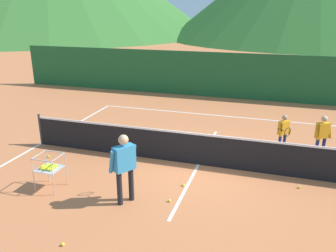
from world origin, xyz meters
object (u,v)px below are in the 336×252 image
Objects in this scene: tennis_net at (199,149)px; student_0 at (284,130)px; student_1 at (322,133)px; tennis_ball_5 at (183,185)px; tennis_ball_6 at (299,187)px; tennis_ball_4 at (169,201)px; instructor at (124,163)px; tennis_ball_3 at (63,244)px; tennis_ball_0 at (49,156)px; ball_cart at (49,167)px.

student_0 is (2.31, 1.68, 0.24)m from tennis_net.
student_1 reaches higher than tennis_ball_5.
student_1 is 2.38m from tennis_ball_6.
instructor is at bearing -163.47° from tennis_ball_4.
tennis_ball_3 is 2.60m from tennis_ball_4.
tennis_ball_4 is 0.84m from tennis_ball_5.
tennis_ball_3 and tennis_ball_6 have the same top height.
student_0 is 18.18× the size of tennis_ball_0.
instructor is 2.12m from ball_cart.
tennis_ball_3 is (-1.71, -4.34, -0.47)m from tennis_net.
tennis_ball_5 is (-2.40, -3.06, -0.71)m from student_0.
tennis_ball_4 is (1.49, 2.13, 0.00)m from tennis_ball_3.
instructor is 1.37× the size of student_0.
tennis_net is at bearing -143.95° from student_0.
instructor is 3.81m from tennis_ball_0.
tennis_ball_4 is (-2.52, -3.89, -0.71)m from student_0.
tennis_ball_6 is at bearing -79.02° from student_0.
tennis_ball_5 is at bearing -93.85° from tennis_net.
student_0 is at bearing 51.83° from tennis_ball_5.
tennis_ball_3 is at bearing -130.90° from student_1.
tennis_ball_0 is (-4.50, -0.88, -0.47)m from tennis_net.
tennis_ball_0 is at bearing 173.55° from tennis_ball_5.
tennis_net is 159.63× the size of tennis_ball_3.
student_1 is 19.81× the size of tennis_ball_3.
tennis_ball_3 is at bearing -139.98° from tennis_ball_6.
tennis_ball_6 is at bearing 28.53° from tennis_ball_4.
tennis_ball_4 and tennis_ball_6 have the same top height.
tennis_net is 4.69m from tennis_ball_3.
tennis_net is 1.45m from tennis_ball_5.
instructor is at bearing -134.40° from tennis_ball_5.
tennis_ball_5 is at bearing 19.04° from ball_cart.
tennis_ball_3 is 3.38m from tennis_ball_5.
instructor is 1.88× the size of ball_cart.
tennis_ball_6 is (2.97, 1.61, 0.00)m from tennis_ball_4.
tennis_ball_5 is (4.41, -0.50, 0.00)m from tennis_ball_0.
tennis_net is 4.11m from ball_cart.
instructor is 4.49m from tennis_ball_6.
instructor is at bearing 74.55° from tennis_ball_3.
tennis_net reaches higher than tennis_ball_3.
student_1 is at bearing 31.11° from ball_cart.
tennis_ball_6 is (0.44, -2.28, -0.71)m from student_0.
tennis_ball_0 is at bearing -159.42° from student_0.
student_1 reaches higher than student_0.
tennis_ball_3 is at bearing -125.00° from tennis_ball_4.
tennis_ball_0 is (-6.81, -2.56, -0.71)m from student_0.
student_1 is (3.40, 1.56, 0.31)m from tennis_net.
student_1 is at bearing -6.40° from student_0.
instructor reaches higher than tennis_ball_4.
tennis_net reaches higher than tennis_ball_5.
tennis_ball_3 is at bearing -111.45° from tennis_net.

